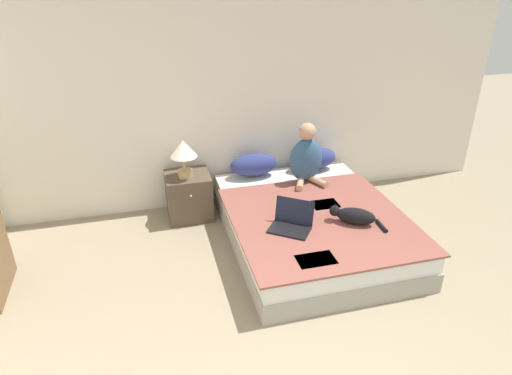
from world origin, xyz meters
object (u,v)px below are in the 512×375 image
object	(u,v)px
nightstand	(189,196)
pillow_far	(314,158)
bed	(311,225)
person_sitting	(306,157)
table_lamp	(184,152)
cat_tabby	(354,216)
pillow_near	(254,165)
laptop_open	(291,223)

from	to	relation	value
nightstand	pillow_far	bearing A→B (deg)	2.57
bed	person_sitting	xyz separation A→B (m)	(0.15, 0.61, 0.47)
bed	table_lamp	world-z (taller)	table_lamp
person_sitting	table_lamp	distance (m)	1.30
cat_tabby	pillow_near	bearing A→B (deg)	-31.11
pillow_near	laptop_open	xyz separation A→B (m)	(0.04, -1.18, -0.07)
cat_tabby	table_lamp	world-z (taller)	table_lamp
bed	laptop_open	distance (m)	0.49
pillow_far	laptop_open	world-z (taller)	pillow_far
table_lamp	cat_tabby	bearing A→B (deg)	-39.22
cat_tabby	nightstand	distance (m)	1.82
person_sitting	nightstand	world-z (taller)	person_sitting
pillow_far	person_sitting	xyz separation A→B (m)	(-0.21, -0.29, 0.15)
pillow_near	bed	bearing A→B (deg)	-68.28
cat_tabby	table_lamp	bearing A→B (deg)	-6.69
laptop_open	table_lamp	xyz separation A→B (m)	(-0.81, 1.07, 0.35)
pillow_near	cat_tabby	xyz separation A→B (m)	(0.62, -1.25, -0.05)
bed	pillow_far	size ratio (longest dim) A/B	3.92
table_lamp	nightstand	bearing A→B (deg)	62.23
pillow_far	table_lamp	bearing A→B (deg)	-175.71
cat_tabby	laptop_open	xyz separation A→B (m)	(-0.58, 0.07, -0.03)
bed	pillow_near	bearing A→B (deg)	111.72
nightstand	cat_tabby	bearing A→B (deg)	-40.83
bed	table_lamp	bearing A→B (deg)	145.33
bed	nightstand	bearing A→B (deg)	143.19
person_sitting	bed	bearing A→B (deg)	-103.86
person_sitting	laptop_open	size ratio (longest dim) A/B	1.44
pillow_far	nightstand	distance (m)	1.48
person_sitting	table_lamp	world-z (taller)	person_sitting
bed	laptop_open	xyz separation A→B (m)	(-0.32, -0.29, 0.25)
bed	laptop_open	bearing A→B (deg)	-137.56
bed	pillow_near	xyz separation A→B (m)	(-0.36, 0.89, 0.32)
person_sitting	nightstand	size ratio (longest dim) A/B	1.31
bed	laptop_open	world-z (taller)	laptop_open
laptop_open	table_lamp	distance (m)	1.39
nightstand	table_lamp	world-z (taller)	table_lamp
pillow_far	cat_tabby	bearing A→B (deg)	-94.25
pillow_near	nightstand	bearing A→B (deg)	-175.00
cat_tabby	nightstand	xyz separation A→B (m)	(-1.37, 1.18, -0.21)
pillow_near	table_lamp	size ratio (longest dim) A/B	1.30
cat_tabby	laptop_open	distance (m)	0.58
cat_tabby	bed	bearing A→B (deg)	-20.95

